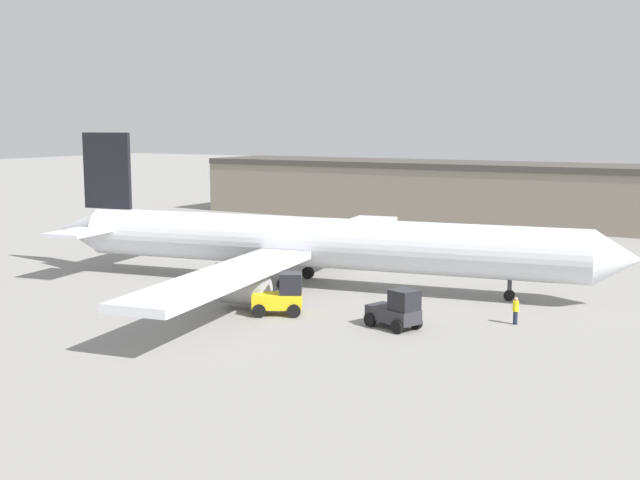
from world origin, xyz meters
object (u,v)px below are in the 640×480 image
at_px(belt_loader_truck, 236,279).
at_px(safety_cone_near, 130,310).
at_px(baggage_tug, 397,310).
at_px(ground_crew_worker, 516,310).
at_px(airplane, 307,243).
at_px(pushback_tug, 282,296).

distance_m(belt_loader_truck, safety_cone_near, 8.14).
xyz_separation_m(baggage_tug, belt_loader_truck, (-13.13, 2.90, 0.06)).
bearing_deg(ground_crew_worker, belt_loader_truck, -47.12).
xyz_separation_m(ground_crew_worker, belt_loader_truck, (-18.67, -1.42, 0.26)).
bearing_deg(airplane, safety_cone_near, -119.42).
xyz_separation_m(ground_crew_worker, baggage_tug, (-5.54, -4.32, 0.20)).
relative_size(airplane, safety_cone_near, 79.19).
height_order(ground_crew_worker, pushback_tug, pushback_tug).
distance_m(belt_loader_truck, pushback_tug, 6.57).
bearing_deg(ground_crew_worker, pushback_tug, -31.59).
xyz_separation_m(ground_crew_worker, pushback_tug, (-12.97, -4.69, 0.30)).
relative_size(ground_crew_worker, safety_cone_near, 2.92).
xyz_separation_m(baggage_tug, safety_cone_near, (-15.53, -4.83, -0.78)).
bearing_deg(airplane, belt_loader_truck, -123.83).
height_order(baggage_tug, pushback_tug, pushback_tug).
relative_size(airplane, pushback_tug, 12.84).
distance_m(ground_crew_worker, safety_cone_near, 22.98).
height_order(belt_loader_truck, safety_cone_near, belt_loader_truck).
relative_size(airplane, baggage_tug, 12.78).
xyz_separation_m(ground_crew_worker, safety_cone_near, (-21.07, -9.15, -0.58)).
relative_size(baggage_tug, pushback_tug, 1.01).
distance_m(pushback_tug, safety_cone_near, 9.28).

